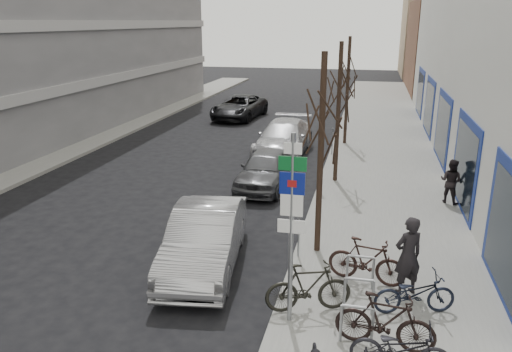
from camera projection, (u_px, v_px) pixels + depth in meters
The scene contains 24 objects.
ground at pixel (183, 311), 11.14m from camera, with size 120.00×120.00×0.00m, color black.
sidewalk_east at pixel (384, 185), 19.46m from camera, with size 5.00×70.00×0.15m, color slate.
sidewalk_west at pixel (35, 161), 22.77m from camera, with size 3.00×70.00×0.15m, color slate.
brick_building_far at pixel (480, 47), 44.39m from camera, with size 12.00×14.00×8.00m, color brown.
tan_building_far at pixel (460, 36), 58.09m from camera, with size 13.00×12.00×9.00m, color #937A5B.
highway_sign_pole at pixel (291, 219), 9.88m from camera, with size 0.55×0.10×4.20m.
bike_rack at pixel (359, 292), 10.69m from camera, with size 0.66×2.26×0.83m.
tree_near at pixel (323, 108), 12.62m from camera, with size 1.80×1.80×5.50m.
tree_mid at pixel (340, 80), 18.67m from camera, with size 1.80×1.80×5.50m.
tree_far at pixel (349, 65), 24.71m from camera, with size 1.80×1.80×5.50m.
meter_front at pixel (299, 230), 13.20m from camera, with size 0.10×0.08×1.27m.
meter_mid at pixel (320, 172), 18.32m from camera, with size 0.10×0.08×1.27m.
meter_back at pixel (333, 139), 23.43m from camera, with size 0.10×0.08×1.27m.
bike_near_right at pixel (385, 321), 9.50m from camera, with size 0.57×1.93×1.17m, color black.
bike_mid_curb at pixel (415, 290), 10.68m from camera, with size 0.54×1.78×1.08m, color black.
bike_mid_inner at pixel (308, 287), 10.74m from camera, with size 0.57×1.91×1.16m, color black.
bike_far_curb at pixel (401, 345), 8.86m from camera, with size 0.54×1.79×1.09m, color black.
bike_far_inner at pixel (367, 260), 11.94m from camera, with size 0.56×1.89×1.15m, color black.
parked_car_front at pixel (205, 239), 12.97m from camera, with size 1.68×4.82×1.59m, color #ADADB2.
parked_car_mid at pixel (266, 169), 19.32m from camera, with size 1.74×4.32×1.47m, color #4D4E52.
parked_car_back at pixel (284, 138), 24.04m from camera, with size 2.26×5.55×1.61m, color #AFAFB4.
lane_car at pixel (239, 107), 33.02m from camera, with size 2.52×5.45×1.52m, color black.
pedestrian_near at pixel (408, 256), 11.34m from camera, with size 0.69×0.45×1.90m, color black.
pedestrian_far at pixel (451, 181), 17.17m from camera, with size 0.58×0.39×1.58m, color black.
Camera 1 is at (3.77, -9.12, 6.21)m, focal length 35.00 mm.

